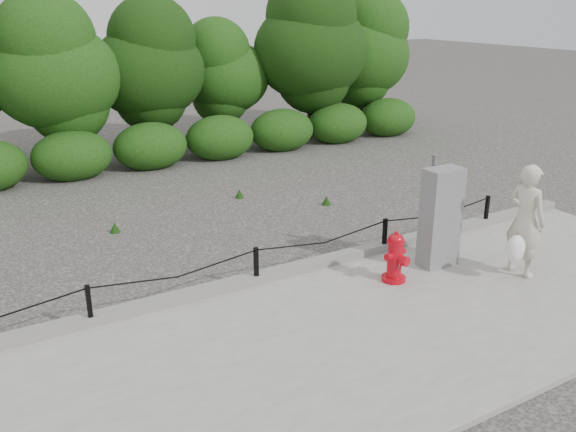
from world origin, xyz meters
The scene contains 8 objects.
ground centered at (0.00, 0.00, 0.00)m, with size 90.00×90.00×0.00m, color #2D2B28.
sidewalk centered at (0.00, -2.00, 0.04)m, with size 14.00×4.00×0.08m, color gray.
curb centered at (0.00, 0.05, 0.15)m, with size 14.00×0.22×0.14m, color slate.
chain_barrier centered at (0.00, 0.00, 0.46)m, with size 10.06×0.06×0.60m.
treeline centered at (0.58, 8.92, 2.64)m, with size 20.49×3.88×4.92m.
fire_hydrant centered at (1.89, -0.99, 0.47)m, with size 0.46×0.47×0.81m.
pedestrian centered at (3.76, -1.81, 0.95)m, with size 0.75×0.68×1.79m.
utility_cabinet centered at (2.90, -0.87, 0.90)m, with size 0.63×0.45×1.80m.
Camera 1 is at (-3.91, -7.52, 4.22)m, focal length 38.00 mm.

